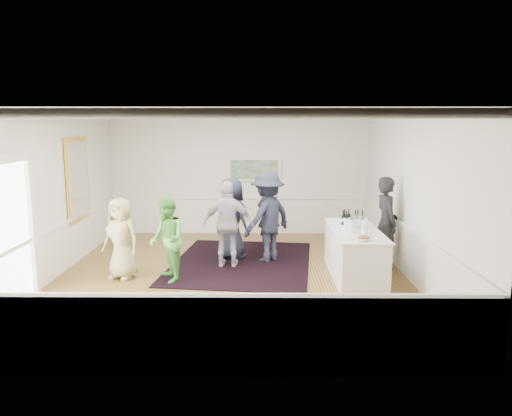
{
  "coord_description": "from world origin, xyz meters",
  "views": [
    {
      "loc": [
        0.58,
        -9.59,
        3.02
      ],
      "look_at": [
        0.49,
        0.2,
        1.35
      ],
      "focal_mm": 35.0,
      "sensor_mm": 36.0,
      "label": 1
    }
  ],
  "objects_px": {
    "serving_table": "(354,254)",
    "guest_dark_a": "(268,217)",
    "guest_lilac": "(228,224)",
    "nut_bowl": "(364,238)",
    "bartender": "(386,223)",
    "guest_tan": "(121,238)",
    "ice_bucket": "(357,222)",
    "guest_navy": "(232,218)",
    "guest_dark_b": "(269,215)",
    "guest_green": "(167,240)"
  },
  "relations": [
    {
      "from": "guest_green",
      "to": "ice_bucket",
      "type": "height_order",
      "value": "guest_green"
    },
    {
      "from": "bartender",
      "to": "guest_green",
      "type": "distance_m",
      "value": 4.51
    },
    {
      "from": "bartender",
      "to": "nut_bowl",
      "type": "height_order",
      "value": "bartender"
    },
    {
      "from": "bartender",
      "to": "guest_dark_b",
      "type": "height_order",
      "value": "bartender"
    },
    {
      "from": "guest_lilac",
      "to": "guest_dark_a",
      "type": "relative_size",
      "value": 0.93
    },
    {
      "from": "guest_green",
      "to": "ice_bucket",
      "type": "bearing_deg",
      "value": 70.78
    },
    {
      "from": "guest_green",
      "to": "guest_dark_b",
      "type": "distance_m",
      "value": 3.43
    },
    {
      "from": "serving_table",
      "to": "guest_green",
      "type": "height_order",
      "value": "guest_green"
    },
    {
      "from": "guest_navy",
      "to": "nut_bowl",
      "type": "height_order",
      "value": "guest_navy"
    },
    {
      "from": "serving_table",
      "to": "nut_bowl",
      "type": "distance_m",
      "value": 1.07
    },
    {
      "from": "bartender",
      "to": "guest_tan",
      "type": "bearing_deg",
      "value": 90.35
    },
    {
      "from": "guest_navy",
      "to": "guest_lilac",
      "type": "bearing_deg",
      "value": 131.29
    },
    {
      "from": "bartender",
      "to": "ice_bucket",
      "type": "relative_size",
      "value": 7.45
    },
    {
      "from": "serving_table",
      "to": "guest_dark_a",
      "type": "relative_size",
      "value": 1.23
    },
    {
      "from": "guest_dark_a",
      "to": "ice_bucket",
      "type": "distance_m",
      "value": 2.08
    },
    {
      "from": "guest_green",
      "to": "nut_bowl",
      "type": "height_order",
      "value": "guest_green"
    },
    {
      "from": "guest_tan",
      "to": "guest_dark_a",
      "type": "height_order",
      "value": "guest_dark_a"
    },
    {
      "from": "serving_table",
      "to": "guest_dark_a",
      "type": "xyz_separation_m",
      "value": [
        -1.69,
        1.25,
        0.49
      ]
    },
    {
      "from": "guest_lilac",
      "to": "nut_bowl",
      "type": "relative_size",
      "value": 7.01
    },
    {
      "from": "guest_dark_b",
      "to": "nut_bowl",
      "type": "relative_size",
      "value": 5.98
    },
    {
      "from": "guest_navy",
      "to": "guest_tan",
      "type": "bearing_deg",
      "value": 80.45
    },
    {
      "from": "guest_tan",
      "to": "guest_dark_b",
      "type": "distance_m",
      "value": 3.92
    },
    {
      "from": "bartender",
      "to": "guest_lilac",
      "type": "xyz_separation_m",
      "value": [
        -3.31,
        0.08,
        -0.05
      ]
    },
    {
      "from": "guest_green",
      "to": "guest_navy",
      "type": "distance_m",
      "value": 2.05
    },
    {
      "from": "bartender",
      "to": "guest_green",
      "type": "relative_size",
      "value": 1.18
    },
    {
      "from": "serving_table",
      "to": "bartender",
      "type": "bearing_deg",
      "value": 42.04
    },
    {
      "from": "bartender",
      "to": "guest_dark_a",
      "type": "distance_m",
      "value": 2.53
    },
    {
      "from": "guest_tan",
      "to": "guest_navy",
      "type": "distance_m",
      "value": 2.58
    },
    {
      "from": "guest_dark_b",
      "to": "ice_bucket",
      "type": "bearing_deg",
      "value": 114.26
    },
    {
      "from": "nut_bowl",
      "to": "ice_bucket",
      "type": "bearing_deg",
      "value": 85.55
    },
    {
      "from": "guest_dark_b",
      "to": "nut_bowl",
      "type": "xyz_separation_m",
      "value": [
        1.62,
        -3.49,
        0.23
      ]
    },
    {
      "from": "guest_green",
      "to": "guest_dark_a",
      "type": "height_order",
      "value": "guest_dark_a"
    },
    {
      "from": "guest_dark_a",
      "to": "guest_dark_b",
      "type": "bearing_deg",
      "value": -136.41
    },
    {
      "from": "guest_tan",
      "to": "ice_bucket",
      "type": "xyz_separation_m",
      "value": [
        4.63,
        0.18,
        0.29
      ]
    },
    {
      "from": "guest_dark_a",
      "to": "nut_bowl",
      "type": "bearing_deg",
      "value": 82.97
    },
    {
      "from": "guest_navy",
      "to": "ice_bucket",
      "type": "height_order",
      "value": "guest_navy"
    },
    {
      "from": "bartender",
      "to": "nut_bowl",
      "type": "relative_size",
      "value": 7.4
    },
    {
      "from": "guest_lilac",
      "to": "nut_bowl",
      "type": "bearing_deg",
      "value": 148.96
    },
    {
      "from": "bartender",
      "to": "guest_navy",
      "type": "relative_size",
      "value": 1.06
    },
    {
      "from": "guest_navy",
      "to": "nut_bowl",
      "type": "xyz_separation_m",
      "value": [
        2.46,
        -2.39,
        0.1
      ]
    },
    {
      "from": "guest_dark_a",
      "to": "guest_dark_b",
      "type": "height_order",
      "value": "guest_dark_a"
    },
    {
      "from": "guest_green",
      "to": "guest_lilac",
      "type": "distance_m",
      "value": 1.51
    },
    {
      "from": "guest_lilac",
      "to": "ice_bucket",
      "type": "height_order",
      "value": "guest_lilac"
    },
    {
      "from": "guest_navy",
      "to": "nut_bowl",
      "type": "relative_size",
      "value": 6.98
    },
    {
      "from": "guest_dark_a",
      "to": "guest_dark_b",
      "type": "relative_size",
      "value": 1.26
    },
    {
      "from": "guest_lilac",
      "to": "nut_bowl",
      "type": "xyz_separation_m",
      "value": [
        2.5,
        -1.71,
        0.1
      ]
    },
    {
      "from": "guest_tan",
      "to": "guest_lilac",
      "type": "bearing_deg",
      "value": 43.68
    },
    {
      "from": "guest_tan",
      "to": "guest_dark_a",
      "type": "relative_size",
      "value": 0.82
    },
    {
      "from": "guest_green",
      "to": "guest_dark_b",
      "type": "height_order",
      "value": "guest_green"
    },
    {
      "from": "guest_dark_a",
      "to": "guest_green",
      "type": "bearing_deg",
      "value": -7.15
    }
  ]
}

